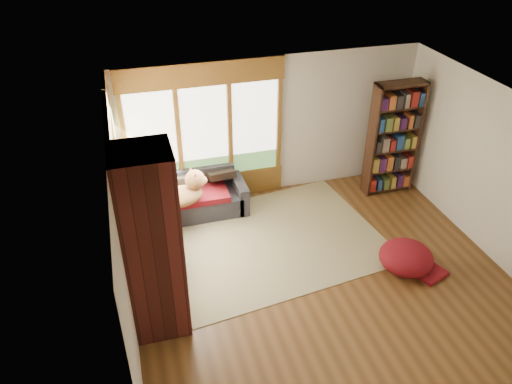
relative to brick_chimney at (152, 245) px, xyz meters
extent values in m
plane|color=#543317|center=(2.40, 0.35, -1.30)|extent=(5.50, 5.50, 0.00)
plane|color=white|center=(2.40, 0.35, 1.30)|extent=(5.50, 5.50, 0.00)
cube|color=silver|center=(2.40, 2.85, 0.00)|extent=(5.50, 0.04, 2.60)
cube|color=silver|center=(2.40, -2.15, 0.00)|extent=(5.50, 0.04, 2.60)
cube|color=silver|center=(-0.35, 0.35, 0.00)|extent=(0.04, 5.00, 2.60)
cube|color=silver|center=(5.15, 0.35, 0.00)|extent=(0.04, 5.00, 2.60)
cube|color=brown|center=(1.20, 2.82, 0.05)|extent=(2.82, 0.10, 1.90)
cube|color=white|center=(1.20, 2.82, 0.05)|extent=(2.54, 0.09, 1.62)
cube|color=brown|center=(-0.32, 1.55, 0.05)|extent=(0.10, 2.62, 1.90)
cube|color=white|center=(-0.32, 1.55, 0.05)|extent=(0.09, 2.36, 1.62)
cube|color=#798950|center=(-0.29, 2.38, 0.45)|extent=(0.03, 0.72, 0.90)
cube|color=#471914|center=(0.00, 0.00, 0.00)|extent=(0.70, 0.70, 2.60)
cube|color=#2A2932|center=(0.75, 2.40, -1.09)|extent=(2.20, 0.90, 0.42)
cube|color=#2A2932|center=(0.75, 2.75, -0.69)|extent=(2.20, 0.20, 0.38)
cube|color=#2A2932|center=(1.75, 2.40, -1.00)|extent=(0.20, 0.90, 0.60)
cube|color=maroon|center=(0.65, 2.28, -0.82)|extent=(1.90, 0.66, 0.12)
cube|color=#2A2932|center=(0.10, 1.75, -1.09)|extent=(0.90, 2.20, 0.42)
cube|color=#2A2932|center=(-0.25, 1.75, -0.69)|extent=(0.20, 2.20, 0.38)
cube|color=#2A2932|center=(0.10, 0.75, -1.00)|extent=(0.90, 0.20, 0.60)
cube|color=maroon|center=(0.22, 1.40, -0.82)|extent=(0.66, 1.20, 0.12)
cube|color=maroon|center=(0.22, 2.35, -0.82)|extent=(0.66, 0.66, 0.12)
cube|color=beige|center=(1.94, 1.28, -1.29)|extent=(3.83, 3.11, 0.01)
cube|color=#361D12|center=(4.98, 2.23, -0.23)|extent=(0.04, 0.31, 2.14)
cube|color=#361D12|center=(4.10, 2.23, -0.23)|extent=(0.04, 0.31, 2.14)
cube|color=#361D12|center=(4.54, 2.37, -0.23)|extent=(0.92, 0.02, 2.14)
cube|color=#361D12|center=(4.54, 2.23, -1.24)|extent=(0.84, 0.29, 0.03)
cube|color=#361D12|center=(4.54, 2.23, -0.83)|extent=(0.84, 0.29, 0.03)
cube|color=#361D12|center=(4.54, 2.23, -0.42)|extent=(0.84, 0.29, 0.03)
cube|color=#361D12|center=(4.54, 2.23, -0.01)|extent=(0.84, 0.29, 0.03)
cube|color=#361D12|center=(4.54, 2.23, 0.39)|extent=(0.84, 0.29, 0.03)
cube|color=#361D12|center=(4.54, 2.23, 0.80)|extent=(0.84, 0.29, 0.03)
cube|color=#726659|center=(4.54, 2.21, -0.23)|extent=(0.80, 0.23, 1.98)
ellipsoid|color=maroon|center=(3.70, 0.06, -1.07)|extent=(0.99, 0.99, 0.44)
ellipsoid|color=brown|center=(0.58, 2.07, -0.55)|extent=(0.93, 0.72, 0.28)
sphere|color=brown|center=(0.87, 2.14, -0.42)|extent=(0.41, 0.41, 0.34)
cone|color=brown|center=(0.82, 2.12, -0.29)|extent=(0.15, 0.15, 0.15)
ellipsoid|color=#412D1F|center=(0.01, 1.38, -0.59)|extent=(0.75, 0.81, 0.23)
sphere|color=#412D1F|center=(-0.13, 1.58, -0.48)|extent=(0.38, 0.38, 0.28)
cone|color=#412D1F|center=(-0.11, 1.55, -0.37)|extent=(0.14, 0.14, 0.12)
cube|color=black|center=(1.45, 2.61, -0.52)|extent=(0.45, 0.12, 0.45)
cube|color=black|center=(0.85, 2.61, -0.52)|extent=(0.45, 0.12, 0.45)
cube|color=black|center=(-0.08, 2.15, -0.52)|extent=(0.45, 0.12, 0.45)
cube|color=black|center=(-0.08, 1.05, -0.52)|extent=(0.45, 0.12, 0.45)
camera|label=1|loc=(-0.09, -4.95, 3.78)|focal=35.00mm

